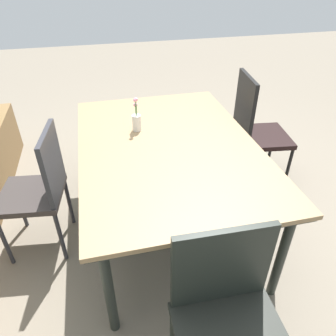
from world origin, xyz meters
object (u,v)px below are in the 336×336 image
object	(u,v)px
chair_far_side	(40,186)
dining_table	(168,151)
chair_end_left	(229,318)
flower_vase	(136,120)
chair_near_right	(255,127)

from	to	relation	value
chair_far_side	dining_table	bearing A→B (deg)	-83.67
dining_table	chair_end_left	distance (m)	1.12
chair_end_left	flower_vase	distance (m)	1.40
dining_table	chair_near_right	world-z (taller)	chair_near_right
flower_vase	dining_table	bearing A→B (deg)	-145.66
chair_far_side	chair_near_right	distance (m)	1.75
chair_near_right	flower_vase	bearing A→B (deg)	-74.55
chair_far_side	chair_end_left	size ratio (longest dim) A/B	1.02
dining_table	chair_far_side	bearing A→B (deg)	88.83
dining_table	flower_vase	xyz separation A→B (m)	(0.25, 0.17, 0.13)
dining_table	chair_far_side	size ratio (longest dim) A/B	1.87
dining_table	chair_near_right	xyz separation A→B (m)	(0.39, -0.85, -0.12)
chair_end_left	dining_table	bearing A→B (deg)	-88.04
dining_table	flower_vase	bearing A→B (deg)	34.34
dining_table	chair_end_left	size ratio (longest dim) A/B	1.90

